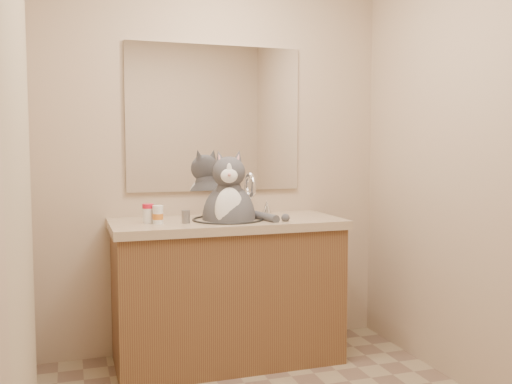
{
  "coord_description": "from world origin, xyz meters",
  "views": [
    {
      "loc": [
        -0.88,
        -2.23,
        1.29
      ],
      "look_at": [
        0.08,
        0.65,
        1.03
      ],
      "focal_mm": 40.0,
      "sensor_mm": 36.0,
      "label": 1
    }
  ],
  "objects_px": {
    "cat": "(229,213)",
    "pill_bottle_orange": "(158,215)",
    "pill_bottle_redcap": "(148,213)",
    "grey_canister": "(186,217)"
  },
  "relations": [
    {
      "from": "cat",
      "to": "pill_bottle_orange",
      "type": "distance_m",
      "value": 0.43
    },
    {
      "from": "pill_bottle_redcap",
      "to": "grey_canister",
      "type": "height_order",
      "value": "pill_bottle_redcap"
    },
    {
      "from": "pill_bottle_redcap",
      "to": "grey_canister",
      "type": "distance_m",
      "value": 0.21
    },
    {
      "from": "cat",
      "to": "pill_bottle_orange",
      "type": "relative_size",
      "value": 6.11
    },
    {
      "from": "pill_bottle_redcap",
      "to": "grey_canister",
      "type": "bearing_deg",
      "value": -18.6
    },
    {
      "from": "cat",
      "to": "grey_canister",
      "type": "distance_m",
      "value": 0.28
    },
    {
      "from": "cat",
      "to": "pill_bottle_redcap",
      "type": "height_order",
      "value": "cat"
    },
    {
      "from": "pill_bottle_orange",
      "to": "grey_canister",
      "type": "bearing_deg",
      "value": -9.09
    },
    {
      "from": "pill_bottle_orange",
      "to": "grey_canister",
      "type": "distance_m",
      "value": 0.15
    },
    {
      "from": "pill_bottle_redcap",
      "to": "pill_bottle_orange",
      "type": "relative_size",
      "value": 1.07
    }
  ]
}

